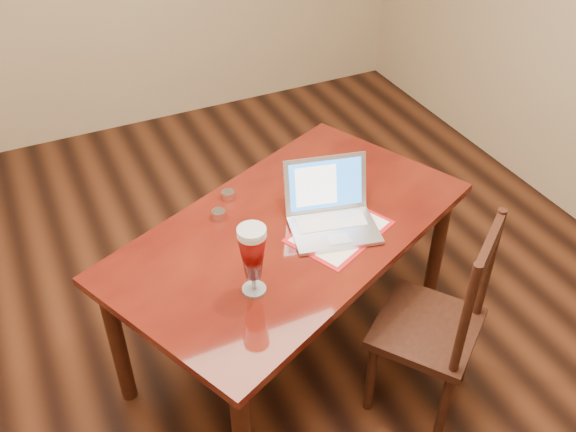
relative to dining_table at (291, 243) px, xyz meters
name	(u,v)px	position (x,y,z in m)	size (l,w,h in m)	color
ground	(251,359)	(-0.21, 0.00, -0.66)	(5.00, 5.00, 0.00)	black
dining_table	(291,243)	(0.00, 0.00, 0.00)	(1.81, 1.46, 1.04)	#53160B
dining_chair	(436,325)	(0.41, -0.53, -0.19)	(0.58, 0.58, 1.00)	black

